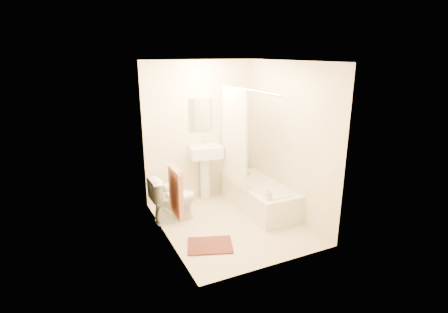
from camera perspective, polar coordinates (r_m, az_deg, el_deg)
name	(u,v)px	position (r m, az deg, el deg)	size (l,w,h in m)	color
floor	(231,223)	(5.44, 1.15, -10.83)	(2.40, 2.40, 0.00)	beige
ceiling	(232,61)	(4.83, 1.32, 15.32)	(2.40, 2.40, 0.00)	white
wall_back	(200,131)	(6.07, -3.86, 4.14)	(2.00, 0.02, 2.40)	beige
wall_left	(164,156)	(4.66, -9.84, 0.04)	(0.02, 2.40, 2.40)	beige
wall_right	(289,140)	(5.51, 10.58, 2.60)	(0.02, 2.40, 2.40)	beige
mirror	(201,114)	(5.99, -3.84, 6.90)	(0.40, 0.03, 0.55)	white
curtain_rod	(247,90)	(5.08, 3.85, 10.84)	(0.03, 0.03, 1.70)	silver
shower_curtain	(234,137)	(5.56, 1.69, 3.22)	(0.04, 0.80, 1.55)	silver
towel_bar	(173,169)	(4.47, -8.40, -1.95)	(0.02, 0.02, 0.60)	silver
towel	(176,192)	(4.59, -7.87, -5.69)	(0.06, 0.45, 0.66)	#CC7266
toilet_paper	(168,188)	(4.95, -9.16, -5.05)	(0.12, 0.12, 0.11)	white
toilet	(173,199)	(5.46, -8.31, -6.85)	(0.40, 0.71, 0.70)	white
sink	(205,170)	(6.13, -3.08, -2.22)	(0.54, 0.43, 1.06)	white
bathtub	(259,196)	(5.88, 5.70, -6.41)	(0.67, 1.53, 0.43)	silver
bath_mat	(210,245)	(4.87, -2.31, -14.28)	(0.60, 0.45, 0.02)	#542C21
soap_bottle	(268,194)	(5.19, 7.27, -6.09)	(0.08, 0.08, 0.18)	white
scrub_brush	(244,173)	(6.22, 3.28, -2.72)	(0.06, 0.21, 0.04)	#39A567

